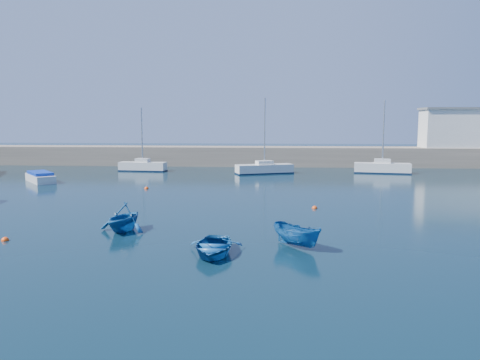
# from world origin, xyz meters

# --- Properties ---
(ground) EXTENTS (220.00, 220.00, 0.00)m
(ground) POSITION_xyz_m (0.00, 0.00, 0.00)
(ground) COLOR black
(ground) RESTS_ON ground
(back_wall) EXTENTS (96.00, 4.50, 2.60)m
(back_wall) POSITION_xyz_m (0.00, 46.00, 1.30)
(back_wall) COLOR gray
(back_wall) RESTS_ON ground
(harbor_office) EXTENTS (10.00, 4.00, 5.00)m
(harbor_office) POSITION_xyz_m (30.00, 46.00, 5.10)
(harbor_office) COLOR silver
(harbor_office) RESTS_ON back_wall
(sailboat_5) EXTENTS (5.88, 2.13, 7.73)m
(sailboat_5) POSITION_xyz_m (-10.96, 37.90, 0.62)
(sailboat_5) COLOR silver
(sailboat_5) RESTS_ON ground
(sailboat_6) EXTENTS (6.91, 4.11, 8.77)m
(sailboat_6) POSITION_xyz_m (4.06, 36.10, 0.60)
(sailboat_6) COLOR silver
(sailboat_6) RESTS_ON ground
(sailboat_7) EXTENTS (6.59, 2.75, 8.55)m
(sailboat_7) POSITION_xyz_m (17.94, 37.58, 0.67)
(sailboat_7) COLOR silver
(sailboat_7) RESTS_ON ground
(motorboat_2) EXTENTS (4.67, 5.06, 1.05)m
(motorboat_2) POSITION_xyz_m (-18.40, 26.90, 0.49)
(motorboat_2) COLOR silver
(motorboat_2) RESTS_ON ground
(dinghy_center) EXTENTS (2.58, 3.60, 0.74)m
(dinghy_center) POSITION_xyz_m (2.33, 2.42, 0.37)
(dinghy_center) COLOR #155292
(dinghy_center) RESTS_ON ground
(dinghy_left) EXTENTS (3.31, 3.61, 1.60)m
(dinghy_left) POSITION_xyz_m (-3.24, 6.63, 0.80)
(dinghy_left) COLOR #155292
(dinghy_left) RESTS_ON ground
(dinghy_right) EXTENTS (2.86, 2.96, 1.16)m
(dinghy_right) POSITION_xyz_m (6.25, 3.93, 0.58)
(dinghy_right) COLOR #155292
(dinghy_right) RESTS_ON ground
(buoy_0) EXTENTS (0.39, 0.39, 0.39)m
(buoy_0) POSITION_xyz_m (-8.69, 4.16, 0.00)
(buoy_0) COLOR #FF460D
(buoy_0) RESTS_ON ground
(buoy_1) EXTENTS (0.39, 0.39, 0.39)m
(buoy_1) POSITION_xyz_m (8.01, 14.31, 0.00)
(buoy_1) COLOR #CE410F
(buoy_1) RESTS_ON ground
(buoy_3) EXTENTS (0.40, 0.40, 0.40)m
(buoy_3) POSITION_xyz_m (-6.42, 22.93, 0.00)
(buoy_3) COLOR #FF460D
(buoy_3) RESTS_ON ground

